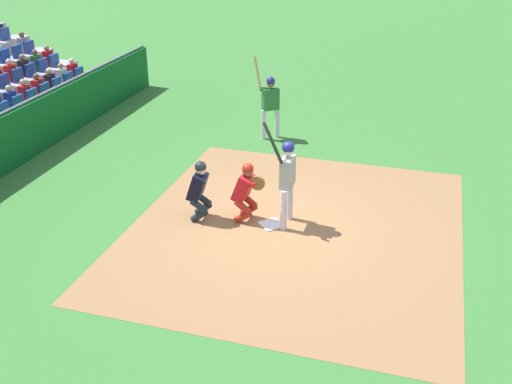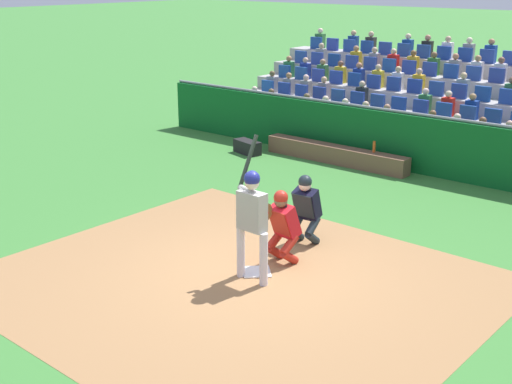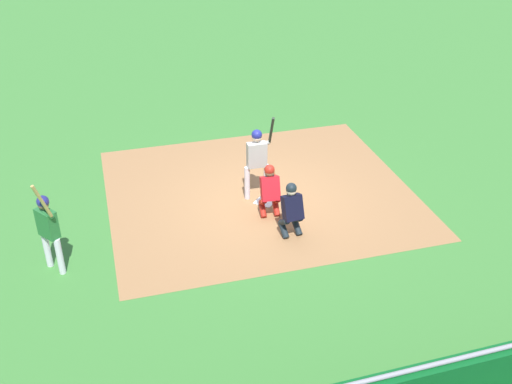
# 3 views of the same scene
# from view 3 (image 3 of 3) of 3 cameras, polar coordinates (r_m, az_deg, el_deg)

# --- Properties ---
(ground_plane) EXTENTS (160.00, 160.00, 0.00)m
(ground_plane) POSITION_cam_3_polar(r_m,az_deg,el_deg) (14.62, 0.88, -0.94)
(ground_plane) COLOR #3B7C33
(infield_dirt_patch) EXTENTS (7.48, 6.61, 0.01)m
(infield_dirt_patch) POSITION_cam_3_polar(r_m,az_deg,el_deg) (15.02, 0.31, 0.03)
(infield_dirt_patch) COLOR #9B6F45
(infield_dirt_patch) RESTS_ON ground_plane
(home_plate_marker) EXTENTS (0.62, 0.62, 0.02)m
(home_plate_marker) POSITION_cam_3_polar(r_m,az_deg,el_deg) (14.61, 0.88, -0.88)
(home_plate_marker) COLOR white
(home_plate_marker) RESTS_ON infield_dirt_patch
(batter_at_plate) EXTENTS (0.63, 0.58, 2.25)m
(batter_at_plate) POSITION_cam_3_polar(r_m,az_deg,el_deg) (14.26, 0.13, 3.40)
(batter_at_plate) COLOR silver
(batter_at_plate) RESTS_ON ground_plane
(catcher_crouching) EXTENTS (0.50, 0.72, 1.30)m
(catcher_crouching) POSITION_cam_3_polar(r_m,az_deg,el_deg) (13.77, 1.33, 0.42)
(catcher_crouching) COLOR #A82217
(catcher_crouching) RESTS_ON ground_plane
(home_plate_umpire) EXTENTS (0.49, 0.49, 1.31)m
(home_plate_umpire) POSITION_cam_3_polar(r_m,az_deg,el_deg) (13.07, 3.37, -1.49)
(home_plate_umpire) COLOR #1B252B
(home_plate_umpire) RESTS_ON ground_plane
(water_bottle_on_bench) EXTENTS (0.07, 0.07, 0.27)m
(water_bottle_on_bench) POSITION_cam_3_polar(r_m,az_deg,el_deg) (10.41, 21.14, -14.74)
(water_bottle_on_bench) COLOR #E0551D
(water_bottle_on_bench) RESTS_ON dugout_bench
(on_deck_batter) EXTENTS (0.44, 0.77, 2.24)m
(on_deck_batter) POSITION_cam_3_polar(r_m,az_deg,el_deg) (12.48, -19.04, -3.00)
(on_deck_batter) COLOR silver
(on_deck_batter) RESTS_ON ground_plane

